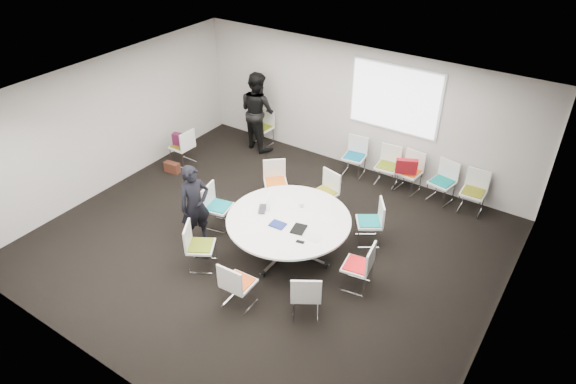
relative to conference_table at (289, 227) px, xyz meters
The scene contains 31 objects.
room_shell 0.94m from the conference_table, behind, with size 8.08×7.08×2.88m.
conference_table is the anchor object (origin of this frame).
projection_screen 3.68m from the conference_table, 84.20° to the left, with size 1.90×0.03×1.35m, color white.
chair_ring_a 1.48m from the conference_table, ahead, with size 0.51×0.52×0.88m.
chair_ring_b 1.53m from the conference_table, 44.41° to the left, with size 0.63×0.63×0.88m.
chair_ring_c 1.45m from the conference_table, 93.86° to the left, with size 0.56×0.55×0.88m.
chair_ring_d 1.69m from the conference_table, 132.85° to the left, with size 0.64×0.64×0.88m.
chair_ring_e 1.57m from the conference_table, behind, with size 0.53×0.54×0.88m.
chair_ring_f 1.60m from the conference_table, 130.95° to the right, with size 0.62×0.62×0.88m.
chair_ring_g 1.57m from the conference_table, 87.13° to the right, with size 0.48×0.46×0.88m.
chair_ring_h 1.59m from the conference_table, 46.78° to the right, with size 0.63×0.62×0.88m.
chair_back_a 3.10m from the conference_table, 95.33° to the left, with size 0.51×0.50×0.88m.
chair_back_b 3.14m from the conference_table, 80.89° to the left, with size 0.50×0.49×0.88m.
chair_back_c 3.29m from the conference_table, 72.44° to the left, with size 0.51×0.50×0.88m.
chair_back_d 3.57m from the conference_table, 61.35° to the left, with size 0.54×0.53×0.88m.
chair_back_e 3.89m from the conference_table, 52.77° to the left, with size 0.48×0.46×0.88m.
chair_spare_left 4.03m from the conference_table, 161.05° to the left, with size 0.46×0.47×0.88m.
chair_person_back 4.25m from the conference_table, 132.50° to the left, with size 0.50×0.49×0.88m.
person_main 1.74m from the conference_table, 157.50° to the right, with size 0.57×0.38×1.57m, color black.
person_back 4.14m from the conference_table, 134.07° to the left, with size 0.93×0.73×1.91m, color black.
laptop 0.55m from the conference_table, behind, with size 0.31×0.20×0.02m, color #333338.
laptop_lid 0.60m from the conference_table, behind, with size 0.30×0.02×0.22m, color silver.
notebook_black 0.41m from the conference_table, 27.57° to the right, with size 0.22×0.30×0.02m, color black.
tablet_folio 0.34m from the conference_table, 100.91° to the right, with size 0.26×0.20×0.03m, color navy.
papers_right 0.71m from the conference_table, 28.69° to the left, with size 0.30×0.21×0.00m, color white.
papers_front 0.69m from the conference_table, 19.19° to the right, with size 0.30×0.21×0.00m, color silver.
cup 0.49m from the conference_table, 91.03° to the left, with size 0.08×0.08×0.09m, color white.
phone 0.71m from the conference_table, 40.21° to the right, with size 0.14×0.07×0.01m, color black.
maroon_bag 4.04m from the conference_table, 161.12° to the left, with size 0.40×0.14×0.28m, color #511535.
brown_bag 3.88m from the conference_table, 167.00° to the left, with size 0.36×0.16×0.24m, color #442115.
red_jacket 3.07m from the conference_table, 71.20° to the left, with size 0.44×0.10×0.35m, color maroon.
Camera 1 is at (4.47, -6.00, 6.02)m, focal length 32.00 mm.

